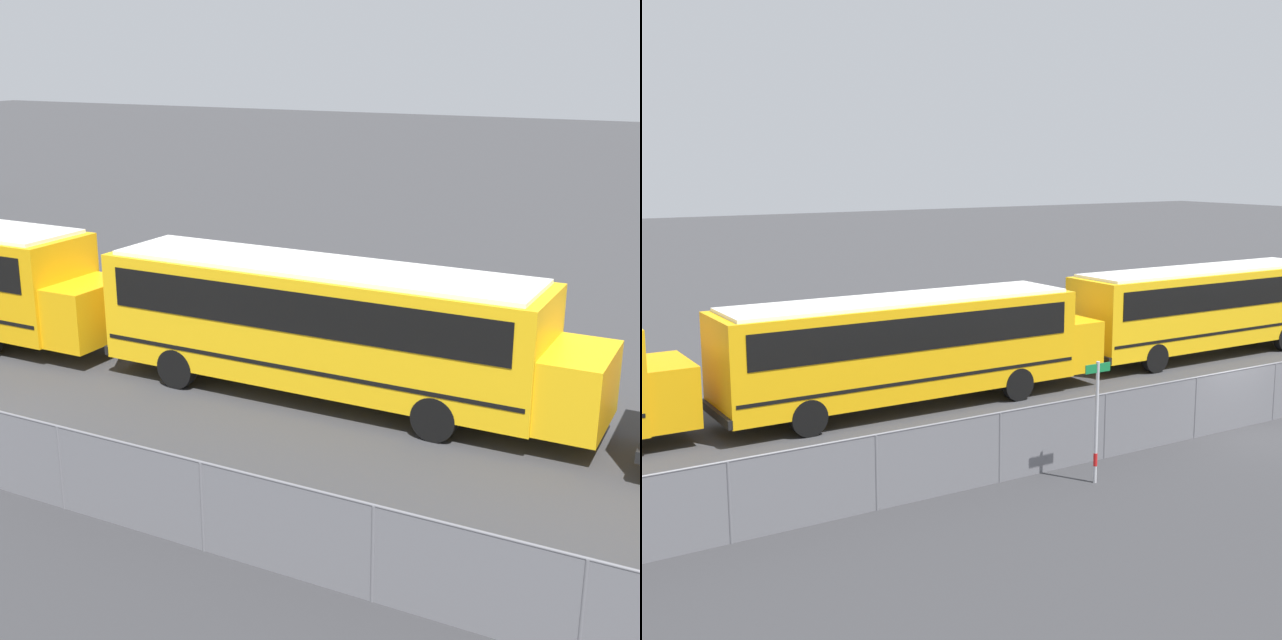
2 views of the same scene
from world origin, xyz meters
TOP-DOWN VIEW (x-y plane):
  - ground_plane at (0.00, 0.00)m, footprint 200.00×200.00m
  - fence at (0.00, -0.00)m, footprint 89.77×0.07m
  - school_bus_2 at (-6.42, 6.64)m, footprint 12.34×2.54m
  - school_bus_3 at (6.45, 7.08)m, footprint 12.34×2.54m
  - street_sign at (-5.91, -1.16)m, footprint 0.70×0.09m

SIDE VIEW (x-z plane):
  - ground_plane at x=0.00m, z-range 0.00..0.00m
  - fence at x=0.00m, z-range 0.02..1.68m
  - street_sign at x=-5.91m, z-range 0.09..2.91m
  - school_bus_2 at x=-6.42m, z-range 0.31..3.60m
  - school_bus_3 at x=6.45m, z-range 0.31..3.60m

